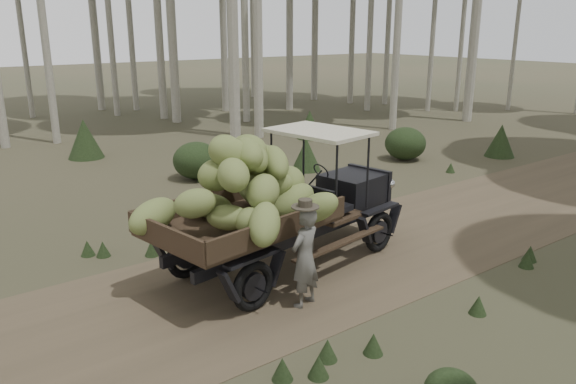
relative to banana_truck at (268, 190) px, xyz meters
The scene contains 5 objects.
ground 3.08m from the banana_truck, ahead, with size 120.00×120.00×0.00m, color #473D2B.
dirt_track 3.08m from the banana_truck, ahead, with size 70.00×4.00×0.01m, color brown.
banana_truck is the anchor object (origin of this frame).
farmer 1.49m from the banana_truck, 99.99° to the right, with size 0.66×0.52×1.72m.
undergrowth 2.63m from the banana_truck, 62.23° to the right, with size 21.22×24.28×1.33m.
Camera 1 is at (-7.84, -7.19, 4.17)m, focal length 35.00 mm.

